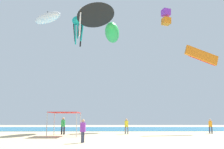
% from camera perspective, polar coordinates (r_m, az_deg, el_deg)
% --- Properties ---
extents(ground, '(110.00, 110.00, 0.10)m').
position_cam_1_polar(ground, '(20.80, 2.54, -14.38)').
color(ground, '#D1BA8C').
extents(ocean_strip, '(110.00, 20.90, 0.03)m').
position_cam_1_polar(ocean_strip, '(45.38, 0.61, -11.94)').
color(ocean_strip, '#1E6B93').
rests_on(ocean_strip, ground).
extents(canopy_tent, '(2.73, 3.31, 2.25)m').
position_cam_1_polar(canopy_tent, '(25.44, -10.39, -8.51)').
color(canopy_tent, '#B2B2B7').
rests_on(canopy_tent, ground).
extents(person_near_tent, '(0.39, 0.39, 1.62)m').
position_cam_1_polar(person_near_tent, '(31.57, 21.03, -10.42)').
color(person_near_tent, '#33384C').
rests_on(person_near_tent, ground).
extents(person_leftmost, '(0.44, 0.42, 1.78)m').
position_cam_1_polar(person_leftmost, '(28.09, -10.82, -10.84)').
color(person_leftmost, black).
rests_on(person_leftmost, ground).
extents(person_central, '(0.38, 0.41, 1.58)m').
position_cam_1_polar(person_central, '(17.92, -6.49, -11.89)').
color(person_central, '#33384C').
rests_on(person_central, ground).
extents(person_rightmost, '(0.40, 0.40, 1.68)m').
position_cam_1_polar(person_rightmost, '(28.51, 3.24, -11.11)').
color(person_rightmost, slate).
rests_on(person_rightmost, ground).
extents(kite_inflatable_white, '(6.39, 5.34, 2.35)m').
position_cam_1_polar(kite_inflatable_white, '(49.27, -14.16, 12.13)').
color(kite_inflatable_white, white).
extents(kite_octopus_teal, '(2.27, 2.27, 4.21)m').
position_cam_1_polar(kite_octopus_teal, '(36.74, -7.47, 11.41)').
color(kite_octopus_teal, teal).
extents(kite_parafoil_orange, '(4.65, 0.87, 2.84)m').
position_cam_1_polar(kite_parafoil_orange, '(35.87, 19.27, 4.00)').
color(kite_parafoil_orange, orange).
extents(kite_delta_black, '(6.01, 6.02, 4.24)m').
position_cam_1_polar(kite_delta_black, '(30.86, -3.76, 13.47)').
color(kite_delta_black, black).
extents(kite_box_purple, '(1.70, 1.66, 2.89)m').
position_cam_1_polar(kite_box_purple, '(48.49, 11.91, 12.40)').
color(kite_box_purple, purple).
extents(kite_inflatable_green, '(3.02, 7.21, 2.88)m').
position_cam_1_polar(kite_inflatable_green, '(38.50, 0.04, 9.22)').
color(kite_inflatable_green, green).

